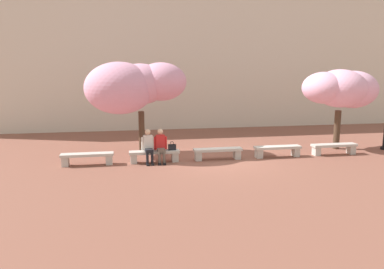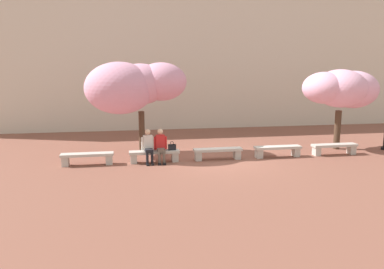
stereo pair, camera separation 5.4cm
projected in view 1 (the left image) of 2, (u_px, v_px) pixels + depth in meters
The scene contains 12 objects.
ground_plane at pixel (218, 159), 14.77m from camera, with size 100.00×100.00×0.00m, color brown.
building_facade at pixel (182, 55), 23.29m from camera, with size 28.00×4.00×8.72m, color beige.
stone_bench_west_end at pixel (87, 157), 13.87m from camera, with size 1.92×0.43×0.45m.
stone_bench_near_west at pixel (154, 154), 14.30m from camera, with size 1.92×0.43×0.45m.
stone_bench_center at pixel (218, 152), 14.72m from camera, with size 1.92×0.43×0.45m.
stone_bench_near_east at pixel (278, 150), 15.14m from camera, with size 1.92×0.43×0.45m.
stone_bench_east_end at pixel (334, 147), 15.57m from camera, with size 1.92×0.43×0.45m.
person_seated_left at pixel (148, 145), 14.14m from camera, with size 0.51×0.70×1.29m.
person_seated_right at pixel (161, 144), 14.21m from camera, with size 0.51×0.69×1.29m.
handbag at pixel (172, 147), 14.38m from camera, with size 0.30×0.15×0.34m.
cherry_tree_main at pixel (135, 86), 15.25m from camera, with size 4.16×2.73×3.81m.
cherry_tree_secondary at pixel (341, 89), 16.34m from camera, with size 3.48×2.38×3.51m.
Camera 1 is at (-3.48, -13.97, 3.60)m, focal length 35.00 mm.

